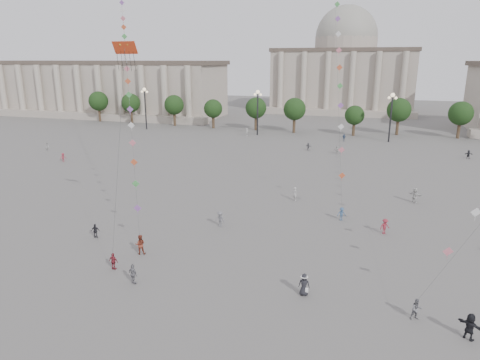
% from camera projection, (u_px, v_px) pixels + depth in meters
% --- Properties ---
extents(ground, '(360.00, 360.00, 0.00)m').
position_uv_depth(ground, '(208.00, 285.00, 34.41)').
color(ground, '#5A5855').
rests_on(ground, ground).
extents(hall_west, '(84.00, 26.22, 17.20)m').
position_uv_depth(hall_west, '(100.00, 88.00, 140.01)').
color(hall_west, '#A39889').
rests_on(hall_west, ground).
extents(hall_central, '(48.30, 34.30, 35.50)m').
position_uv_depth(hall_central, '(344.00, 69.00, 149.14)').
color(hall_central, '#A39889').
rests_on(hall_central, ground).
extents(tree_row, '(137.12, 5.12, 8.00)m').
position_uv_depth(tree_row, '(325.00, 111.00, 104.53)').
color(tree_row, '#3C291E').
rests_on(tree_row, ground).
extents(lamp_post_far_west, '(2.00, 0.90, 10.65)m').
position_uv_depth(lamp_post_far_west, '(145.00, 101.00, 109.68)').
color(lamp_post_far_west, '#262628').
rests_on(lamp_post_far_west, ground).
extents(lamp_post_mid_west, '(2.00, 0.90, 10.65)m').
position_uv_depth(lamp_post_mid_west, '(258.00, 104.00, 101.00)').
color(lamp_post_mid_west, '#262628').
rests_on(lamp_post_mid_west, ground).
extents(lamp_post_mid_east, '(2.00, 0.90, 10.65)m').
position_uv_depth(lamp_post_mid_east, '(392.00, 108.00, 92.32)').
color(lamp_post_mid_east, '#262628').
rests_on(lamp_post_mid_east, ground).
extents(person_crowd_0, '(1.05, 0.68, 1.66)m').
position_uv_depth(person_crowd_0, '(344.00, 137.00, 95.00)').
color(person_crowd_0, '#324870').
rests_on(person_crowd_0, ground).
extents(person_crowd_1, '(0.86, 0.95, 1.59)m').
position_uv_depth(person_crowd_1, '(48.00, 147.00, 85.17)').
color(person_crowd_1, '#B3B2AF').
rests_on(person_crowd_1, ground).
extents(person_crowd_2, '(1.04, 1.17, 1.57)m').
position_uv_depth(person_crowd_2, '(63.00, 157.00, 75.86)').
color(person_crowd_2, maroon).
rests_on(person_crowd_2, ground).
extents(person_crowd_3, '(1.73, 1.38, 1.84)m').
position_uv_depth(person_crowd_3, '(470.00, 327.00, 27.59)').
color(person_crowd_3, black).
rests_on(person_crowd_3, ground).
extents(person_crowd_4, '(1.36, 1.33, 1.56)m').
position_uv_depth(person_crowd_4, '(337.00, 150.00, 82.35)').
color(person_crowd_4, beige).
rests_on(person_crowd_4, ground).
extents(person_crowd_6, '(1.26, 0.93, 1.75)m').
position_uv_depth(person_crowd_6, '(220.00, 219.00, 46.32)').
color(person_crowd_6, slate).
rests_on(person_crowd_6, ground).
extents(person_crowd_7, '(1.80, 1.49, 1.93)m').
position_uv_depth(person_crowd_7, '(415.00, 195.00, 54.08)').
color(person_crowd_7, beige).
rests_on(person_crowd_7, ground).
extents(person_crowd_8, '(1.24, 1.11, 1.66)m').
position_uv_depth(person_crowd_8, '(385.00, 226.00, 44.40)').
color(person_crowd_8, maroon).
rests_on(person_crowd_8, ground).
extents(person_crowd_9, '(1.49, 0.65, 1.56)m').
position_uv_depth(person_crowd_9, '(468.00, 154.00, 78.36)').
color(person_crowd_9, black).
rests_on(person_crowd_9, ground).
extents(person_crowd_10, '(0.51, 0.73, 1.91)m').
position_uv_depth(person_crowd_10, '(247.00, 132.00, 101.48)').
color(person_crowd_10, '#AEAEAA').
rests_on(person_crowd_10, ground).
extents(person_crowd_12, '(1.51, 0.97, 1.55)m').
position_uv_depth(person_crowd_12, '(308.00, 146.00, 85.44)').
color(person_crowd_12, '#5D5D62').
rests_on(person_crowd_12, ground).
extents(person_crowd_13, '(0.77, 0.76, 1.80)m').
position_uv_depth(person_crowd_13, '(295.00, 194.00, 54.96)').
color(person_crowd_13, '#B0AFAC').
rests_on(person_crowd_13, ground).
extents(tourist_0, '(0.93, 0.47, 1.53)m').
position_uv_depth(tourist_0, '(113.00, 261.00, 36.84)').
color(tourist_0, maroon).
rests_on(tourist_0, ground).
extents(tourist_3, '(1.09, 0.75, 1.71)m').
position_uv_depth(tourist_3, '(133.00, 274.00, 34.46)').
color(tourist_3, slate).
rests_on(tourist_3, ground).
extents(tourist_4, '(0.93, 0.55, 1.48)m').
position_uv_depth(tourist_4, '(95.00, 231.00, 43.45)').
color(tourist_4, black).
rests_on(tourist_4, ground).
extents(kite_flyer_0, '(1.14, 1.04, 1.90)m').
position_uv_depth(kite_flyer_0, '(140.00, 244.00, 39.75)').
color(kite_flyer_0, maroon).
rests_on(kite_flyer_0, ground).
extents(kite_flyer_1, '(1.13, 0.89, 1.53)m').
position_uv_depth(kite_flyer_1, '(342.00, 214.00, 48.19)').
color(kite_flyer_1, '#345075').
rests_on(kite_flyer_1, ground).
extents(kite_flyer_2, '(0.92, 0.82, 1.56)m').
position_uv_depth(kite_flyer_2, '(417.00, 309.00, 29.74)').
color(kite_flyer_2, slate).
rests_on(kite_flyer_2, ground).
extents(hat_person, '(0.92, 0.65, 1.78)m').
position_uv_depth(hat_person, '(304.00, 284.00, 32.78)').
color(hat_person, black).
rests_on(hat_person, ground).
extents(dragon_kite, '(2.22, 2.30, 17.63)m').
position_uv_depth(dragon_kite, '(125.00, 58.00, 35.82)').
color(dragon_kite, red).
rests_on(dragon_kite, ground).
extents(kite_train_west, '(25.64, 39.81, 59.04)m').
position_uv_depth(kite_train_west, '(125.00, 41.00, 58.24)').
color(kite_train_west, '#3F3F3F').
rests_on(kite_train_west, ground).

